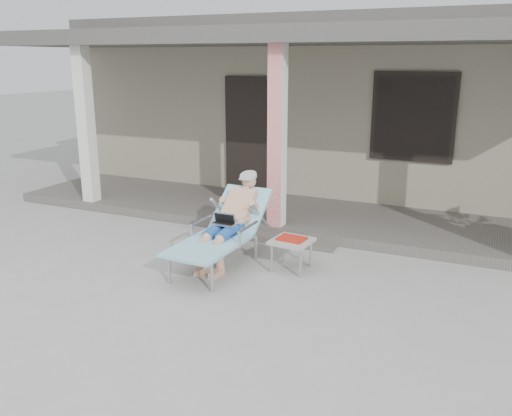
% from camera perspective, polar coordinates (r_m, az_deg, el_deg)
% --- Properties ---
extents(ground, '(60.00, 60.00, 0.00)m').
position_cam_1_polar(ground, '(6.36, -5.36, -8.35)').
color(ground, '#9E9E99').
rests_on(ground, ground).
extents(house, '(10.40, 5.40, 3.30)m').
position_cam_1_polar(house, '(11.92, 10.39, 10.96)').
color(house, '#9E947D').
rests_on(house, ground).
extents(porch_deck, '(10.00, 2.00, 0.15)m').
position_cam_1_polar(porch_deck, '(8.90, 4.24, -0.77)').
color(porch_deck, '#605B56').
rests_on(porch_deck, ground).
extents(porch_overhang, '(10.00, 2.30, 2.85)m').
position_cam_1_polar(porch_overhang, '(8.49, 4.48, 16.99)').
color(porch_overhang, silver).
rests_on(porch_overhang, porch_deck).
extents(porch_step, '(2.00, 0.30, 0.07)m').
position_cam_1_polar(porch_step, '(7.89, 1.31, -3.17)').
color(porch_step, '#605B56').
rests_on(porch_step, ground).
extents(lounger, '(0.72, 1.82, 1.17)m').
position_cam_1_polar(lounger, '(6.85, -3.18, -0.12)').
color(lounger, '#B7B7BC').
rests_on(lounger, ground).
extents(side_table, '(0.52, 0.52, 0.42)m').
position_cam_1_polar(side_table, '(6.74, 3.78, -3.66)').
color(side_table, '#A3A49F').
rests_on(side_table, ground).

